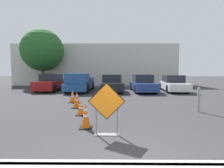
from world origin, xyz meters
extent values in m
plane|color=#333335|center=(0.00, 10.00, 0.00)|extent=(96.00, 96.00, 0.00)
cube|color=#999993|center=(0.00, 0.00, 0.07)|extent=(30.29, 0.20, 0.14)
cube|color=black|center=(-0.54, 1.70, 0.98)|extent=(1.04, 0.02, 1.04)
cube|color=orange|center=(-0.54, 1.69, 0.98)|extent=(0.98, 0.02, 0.98)
cube|color=slate|center=(-0.54, 1.75, 0.01)|extent=(0.71, 0.20, 0.02)
cube|color=slate|center=(-0.83, 1.75, 0.49)|extent=(0.04, 0.04, 0.98)
cube|color=slate|center=(-0.24, 1.75, 0.49)|extent=(0.04, 0.04, 0.98)
cube|color=black|center=(-1.23, 2.36, 0.01)|extent=(0.39, 0.39, 0.03)
cone|color=#EA590F|center=(-1.23, 2.36, 0.42)|extent=(0.29, 0.29, 0.78)
cylinder|color=white|center=(-1.23, 2.36, 0.59)|extent=(0.09, 0.09, 0.07)
cylinder|color=white|center=(-1.23, 2.36, 0.40)|extent=(0.16, 0.16, 0.07)
cube|color=black|center=(-1.71, 3.99, 0.01)|extent=(0.39, 0.39, 0.03)
cone|color=#EA590F|center=(-1.71, 3.99, 0.31)|extent=(0.29, 0.29, 0.56)
cylinder|color=white|center=(-1.71, 3.99, 0.43)|extent=(0.09, 0.09, 0.05)
cylinder|color=white|center=(-1.71, 3.99, 0.30)|extent=(0.16, 0.16, 0.05)
cube|color=black|center=(-2.16, 5.43, 0.01)|extent=(0.50, 0.50, 0.03)
cone|color=#EA590F|center=(-2.16, 5.43, 0.41)|extent=(0.37, 0.37, 0.77)
cylinder|color=white|center=(-2.16, 5.43, 0.58)|extent=(0.12, 0.12, 0.07)
cylinder|color=white|center=(-2.16, 5.43, 0.40)|extent=(0.20, 0.20, 0.07)
cube|color=black|center=(-2.72, 6.86, 0.01)|extent=(0.44, 0.44, 0.03)
cone|color=#EA590F|center=(-2.72, 6.86, 0.38)|extent=(0.33, 0.33, 0.69)
cylinder|color=white|center=(-2.72, 6.86, 0.53)|extent=(0.10, 0.10, 0.06)
cylinder|color=white|center=(-2.72, 6.86, 0.36)|extent=(0.18, 0.18, 0.06)
cube|color=maroon|center=(-6.12, 12.92, 0.56)|extent=(1.80, 4.42, 0.75)
cube|color=#1E232D|center=(-6.12, 13.03, 1.24)|extent=(1.56, 2.04, 0.62)
cylinder|color=black|center=(-5.34, 11.54, 0.33)|extent=(0.21, 0.66, 0.66)
cylinder|color=black|center=(-6.94, 11.57, 0.33)|extent=(0.21, 0.66, 0.66)
cylinder|color=black|center=(-5.30, 14.26, 0.33)|extent=(0.21, 0.66, 0.66)
cylinder|color=black|center=(-6.89, 14.29, 0.33)|extent=(0.21, 0.66, 0.66)
cube|color=navy|center=(-3.34, 12.58, 0.50)|extent=(1.93, 5.23, 0.55)
cube|color=navy|center=(-3.35, 11.41, 1.20)|extent=(1.73, 2.10, 0.85)
cube|color=navy|center=(-3.31, 14.82, 1.00)|extent=(1.75, 0.13, 0.45)
cube|color=navy|center=(-2.45, 13.61, 1.00)|extent=(0.14, 2.50, 0.45)
cube|color=navy|center=(-4.20, 13.64, 1.00)|extent=(0.14, 2.50, 0.45)
cylinder|color=black|center=(-2.51, 11.01, 0.41)|extent=(0.25, 0.82, 0.82)
cylinder|color=black|center=(-4.21, 11.04, 0.41)|extent=(0.25, 0.82, 0.82)
cylinder|color=black|center=(-2.46, 14.13, 0.41)|extent=(0.25, 0.82, 0.82)
cylinder|color=black|center=(-4.17, 14.16, 0.41)|extent=(0.25, 0.82, 0.82)
cube|color=black|center=(-0.56, 12.44, 0.51)|extent=(2.09, 4.78, 0.67)
cube|color=#1E232D|center=(-0.56, 12.56, 1.18)|extent=(1.73, 2.24, 0.66)
cylinder|color=black|center=(0.36, 11.04, 0.33)|extent=(0.24, 0.67, 0.66)
cylinder|color=black|center=(-1.31, 10.94, 0.33)|extent=(0.24, 0.67, 0.66)
cylinder|color=black|center=(0.20, 13.94, 0.33)|extent=(0.24, 0.67, 0.66)
cylinder|color=black|center=(-1.48, 13.84, 0.33)|extent=(0.24, 0.67, 0.66)
cube|color=navy|center=(2.22, 12.30, 0.51)|extent=(1.86, 4.71, 0.64)
cube|color=#1E232D|center=(2.22, 12.42, 1.17)|extent=(1.59, 2.18, 0.68)
cylinder|color=black|center=(3.06, 10.87, 0.35)|extent=(0.22, 0.70, 0.69)
cylinder|color=black|center=(1.45, 10.83, 0.35)|extent=(0.22, 0.70, 0.69)
cylinder|color=black|center=(2.99, 13.77, 0.35)|extent=(0.22, 0.70, 0.69)
cylinder|color=black|center=(1.38, 13.73, 0.35)|extent=(0.22, 0.70, 0.69)
cube|color=white|center=(5.00, 12.54, 0.50)|extent=(2.04, 4.57, 0.61)
cube|color=#1E232D|center=(5.01, 12.65, 1.13)|extent=(1.67, 2.15, 0.65)
cylinder|color=black|center=(5.70, 11.11, 0.34)|extent=(0.25, 0.70, 0.69)
cylinder|color=black|center=(4.11, 11.21, 0.34)|extent=(0.25, 0.70, 0.69)
cylinder|color=black|center=(5.89, 13.86, 0.34)|extent=(0.25, 0.70, 0.69)
cylinder|color=black|center=(4.30, 13.97, 0.34)|extent=(0.25, 0.70, 0.69)
cylinder|color=gray|center=(3.42, 4.60, 0.52)|extent=(0.11, 0.11, 1.04)
sphere|color=gray|center=(3.42, 4.60, 1.04)|extent=(0.12, 0.12, 0.12)
cube|color=beige|center=(-2.69, 20.79, 2.57)|extent=(20.54, 5.00, 5.15)
cylinder|color=#513823|center=(-8.41, 16.80, 1.20)|extent=(0.32, 0.32, 2.39)
sphere|color=#235B23|center=(-8.41, 16.80, 4.16)|extent=(4.72, 4.72, 4.72)
camera|label=1|loc=(-0.34, -3.09, 1.82)|focal=28.00mm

